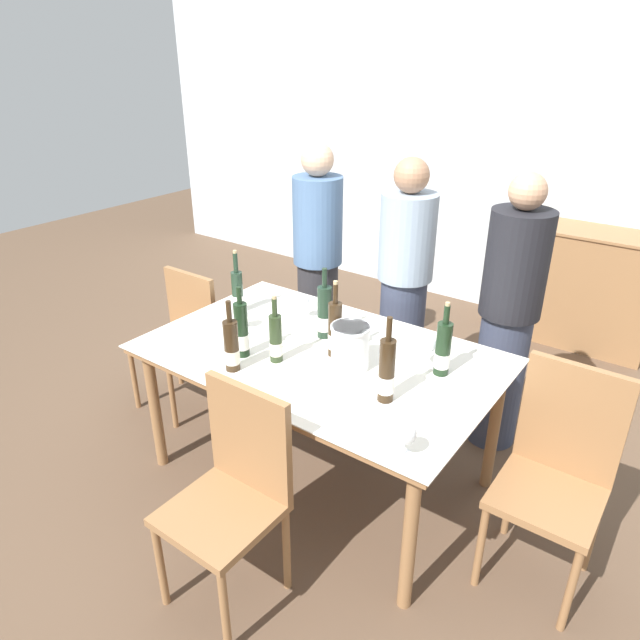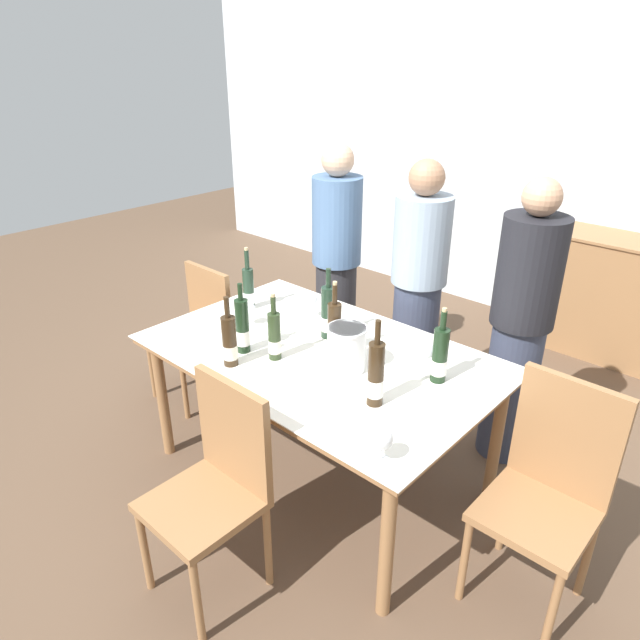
{
  "view_description": "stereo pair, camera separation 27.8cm",
  "coord_description": "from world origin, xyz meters",
  "px_view_note": "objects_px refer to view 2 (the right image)",
  "views": [
    {
      "loc": [
        1.48,
        -2.03,
        2.15
      ],
      "look_at": [
        0.0,
        0.0,
        0.95
      ],
      "focal_mm": 32.0,
      "sensor_mm": 36.0,
      "label": 1
    },
    {
      "loc": [
        1.7,
        -1.85,
        2.15
      ],
      "look_at": [
        0.0,
        0.0,
        0.95
      ],
      "focal_mm": 32.0,
      "sensor_mm": 36.0,
      "label": 2
    }
  ],
  "objects_px": {
    "wine_bottle_7": "(248,289)",
    "wine_glass_0": "(382,439)",
    "chair_left_end": "(197,325)",
    "person_guest_right": "(520,328)",
    "chair_near_front": "(217,477)",
    "dining_table": "(320,364)",
    "wine_bottle_3": "(274,337)",
    "sideboard_cabinet": "(614,299)",
    "person_host": "(336,265)",
    "wine_bottle_6": "(334,331)",
    "wine_glass_3": "(311,301)",
    "wine_glass_1": "(249,310)",
    "wine_bottle_2": "(242,328)",
    "ice_bucket": "(347,347)",
    "wine_bottle_1": "(440,356)",
    "person_guest_left": "(417,296)",
    "wine_glass_2": "(427,352)",
    "wine_bottle_0": "(328,314)",
    "wine_bottle_5": "(230,342)",
    "chair_right_end": "(549,483)",
    "wine_bottle_4": "(376,376)"
  },
  "relations": [
    {
      "from": "wine_bottle_6",
      "to": "wine_glass_3",
      "type": "bearing_deg",
      "value": 147.56
    },
    {
      "from": "dining_table",
      "to": "person_guest_right",
      "type": "xyz_separation_m",
      "value": [
        0.64,
        0.88,
        0.1
      ]
    },
    {
      "from": "wine_bottle_4",
      "to": "chair_right_end",
      "type": "bearing_deg",
      "value": 21.38
    },
    {
      "from": "wine_bottle_2",
      "to": "sideboard_cabinet",
      "type": "bearing_deg",
      "value": 70.6
    },
    {
      "from": "wine_glass_0",
      "to": "person_guest_left",
      "type": "distance_m",
      "value": 1.51
    },
    {
      "from": "wine_bottle_0",
      "to": "wine_bottle_5",
      "type": "relative_size",
      "value": 1.08
    },
    {
      "from": "wine_bottle_1",
      "to": "wine_glass_3",
      "type": "distance_m",
      "value": 0.9
    },
    {
      "from": "person_guest_right",
      "to": "wine_bottle_7",
      "type": "bearing_deg",
      "value": -150.03
    },
    {
      "from": "dining_table",
      "to": "ice_bucket",
      "type": "bearing_deg",
      "value": -9.87
    },
    {
      "from": "dining_table",
      "to": "wine_bottle_2",
      "type": "height_order",
      "value": "wine_bottle_2"
    },
    {
      "from": "sideboard_cabinet",
      "to": "wine_glass_2",
      "type": "relative_size",
      "value": 7.64
    },
    {
      "from": "sideboard_cabinet",
      "to": "wine_bottle_6",
      "type": "distance_m",
      "value": 2.6
    },
    {
      "from": "sideboard_cabinet",
      "to": "person_guest_left",
      "type": "relative_size",
      "value": 0.71
    },
    {
      "from": "dining_table",
      "to": "person_host",
      "type": "bearing_deg",
      "value": 126.93
    },
    {
      "from": "dining_table",
      "to": "wine_bottle_0",
      "type": "bearing_deg",
      "value": 118.78
    },
    {
      "from": "dining_table",
      "to": "wine_bottle_3",
      "type": "distance_m",
      "value": 0.29
    },
    {
      "from": "wine_bottle_6",
      "to": "wine_glass_2",
      "type": "xyz_separation_m",
      "value": [
        0.42,
        0.17,
        -0.03
      ]
    },
    {
      "from": "wine_glass_0",
      "to": "chair_near_front",
      "type": "relative_size",
      "value": 0.14
    },
    {
      "from": "wine_glass_2",
      "to": "wine_glass_3",
      "type": "xyz_separation_m",
      "value": [
        -0.8,
        0.07,
        -0.0
      ]
    },
    {
      "from": "person_guest_right",
      "to": "wine_bottle_2",
      "type": "bearing_deg",
      "value": -129.81
    },
    {
      "from": "chair_near_front",
      "to": "person_host",
      "type": "bearing_deg",
      "value": 116.03
    },
    {
      "from": "wine_bottle_3",
      "to": "wine_glass_2",
      "type": "height_order",
      "value": "wine_bottle_3"
    },
    {
      "from": "wine_glass_0",
      "to": "person_guest_right",
      "type": "distance_m",
      "value": 1.34
    },
    {
      "from": "sideboard_cabinet",
      "to": "wine_bottle_2",
      "type": "bearing_deg",
      "value": -109.4
    },
    {
      "from": "wine_glass_1",
      "to": "chair_left_end",
      "type": "distance_m",
      "value": 0.76
    },
    {
      "from": "wine_bottle_2",
      "to": "wine_bottle_7",
      "type": "bearing_deg",
      "value": 135.81
    },
    {
      "from": "wine_bottle_0",
      "to": "wine_bottle_2",
      "type": "bearing_deg",
      "value": -117.01
    },
    {
      "from": "person_guest_left",
      "to": "person_guest_right",
      "type": "height_order",
      "value": "person_guest_left"
    },
    {
      "from": "wine_glass_2",
      "to": "chair_right_end",
      "type": "relative_size",
      "value": 0.15
    },
    {
      "from": "sideboard_cabinet",
      "to": "person_host",
      "type": "distance_m",
      "value": 2.13
    },
    {
      "from": "dining_table",
      "to": "person_guest_right",
      "type": "distance_m",
      "value": 1.09
    },
    {
      "from": "wine_bottle_1",
      "to": "wine_glass_1",
      "type": "bearing_deg",
      "value": -169.63
    },
    {
      "from": "chair_near_front",
      "to": "chair_left_end",
      "type": "bearing_deg",
      "value": 146.58
    },
    {
      "from": "sideboard_cabinet",
      "to": "chair_left_end",
      "type": "distance_m",
      "value": 3.05
    },
    {
      "from": "wine_glass_1",
      "to": "chair_right_end",
      "type": "bearing_deg",
      "value": 4.13
    },
    {
      "from": "wine_bottle_0",
      "to": "wine_glass_3",
      "type": "height_order",
      "value": "wine_bottle_0"
    },
    {
      "from": "ice_bucket",
      "to": "wine_bottle_0",
      "type": "bearing_deg",
      "value": 146.31
    },
    {
      "from": "sideboard_cabinet",
      "to": "wine_glass_3",
      "type": "height_order",
      "value": "sideboard_cabinet"
    },
    {
      "from": "ice_bucket",
      "to": "person_guest_right",
      "type": "relative_size",
      "value": 0.14
    },
    {
      "from": "wine_bottle_7",
      "to": "wine_glass_0",
      "type": "xyz_separation_m",
      "value": [
        1.4,
        -0.58,
        -0.03
      ]
    },
    {
      "from": "ice_bucket",
      "to": "wine_bottle_7",
      "type": "bearing_deg",
      "value": 170.03
    },
    {
      "from": "ice_bucket",
      "to": "chair_near_front",
      "type": "relative_size",
      "value": 0.23
    },
    {
      "from": "wine_bottle_6",
      "to": "wine_glass_1",
      "type": "distance_m",
      "value": 0.58
    },
    {
      "from": "chair_left_end",
      "to": "person_guest_right",
      "type": "bearing_deg",
      "value": 23.61
    },
    {
      "from": "wine_bottle_2",
      "to": "wine_bottle_4",
      "type": "distance_m",
      "value": 0.78
    },
    {
      "from": "wine_bottle_7",
      "to": "person_guest_right",
      "type": "height_order",
      "value": "person_guest_right"
    },
    {
      "from": "wine_bottle_4",
      "to": "wine_glass_0",
      "type": "xyz_separation_m",
      "value": [
        0.25,
        -0.28,
        -0.04
      ]
    },
    {
      "from": "dining_table",
      "to": "wine_bottle_4",
      "type": "bearing_deg",
      "value": -20.31
    },
    {
      "from": "wine_glass_0",
      "to": "person_guest_right",
      "type": "bearing_deg",
      "value": 93.48
    },
    {
      "from": "wine_bottle_2",
      "to": "wine_glass_0",
      "type": "xyz_separation_m",
      "value": [
        1.02,
        -0.21,
        -0.04
      ]
    }
  ]
}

